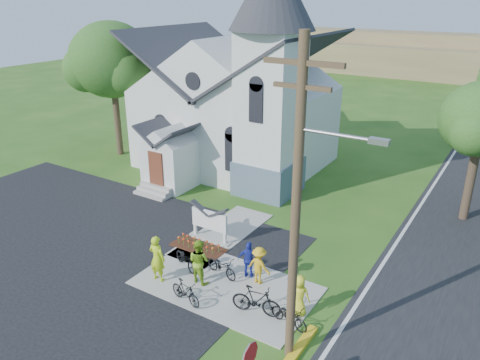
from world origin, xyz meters
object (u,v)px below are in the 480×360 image
Objects in this scene: utility_pole at (298,202)px; cyclist_2 at (249,260)px; cyclist_0 at (157,258)px; bike_4 at (289,316)px; cyclist_1 at (199,261)px; cyclist_3 at (259,265)px; church_sign at (210,220)px; bike_2 at (222,266)px; bike_0 at (185,259)px; bike_3 at (256,301)px; cyclist_4 at (299,295)px; bike_1 at (185,292)px.

cyclist_2 is at bearing 138.42° from utility_pole.
cyclist_0 reaches higher than bike_4.
cyclist_3 is (2.05, 1.19, -0.14)m from cyclist_1.
utility_pole is (6.56, -4.70, 4.38)m from church_sign.
bike_2 is at bearing -45.26° from church_sign.
bike_0 is 0.87× the size of bike_3.
bike_3 is at bearing -79.42° from bike_0.
utility_pole is 6.24× the size of bike_0.
cyclist_1 is at bearing -6.18° from cyclist_4.
bike_2 is 3.95m from bike_4.
utility_pole is 6.34× the size of cyclist_2.
cyclist_2 is (1.11, 2.72, 0.33)m from bike_1.
cyclist_0 is 4.05m from cyclist_3.
cyclist_2 is at bearing -28.01° from church_sign.
cyclist_2 is at bearing -31.00° from cyclist_4.
cyclist_0 is 1.25× the size of cyclist_4.
church_sign is 1.40× the size of cyclist_3.
bike_2 is (-4.39, 2.50, -4.92)m from utility_pole.
church_sign is 1.34× the size of bike_2.
cyclist_1 is 1.18× the size of cyclist_3.
bike_1 is 2.95m from cyclist_2.
cyclist_2 is at bearing 26.39° from bike_3.
bike_3 is at bearing 22.22° from cyclist_4.
bike_3 is at bearing -179.32° from cyclist_0.
cyclist_2 is at bearing -132.94° from cyclist_1.
cyclist_4 is at bearing -67.63° from bike_0.
cyclist_2 is at bearing -10.74° from bike_1.
cyclist_3 reaches higher than bike_0.
cyclist_0 reaches higher than cyclist_4.
church_sign is at bearing 144.40° from utility_pole.
utility_pole reaches higher than bike_3.
cyclist_2 is 2.94m from cyclist_4.
utility_pole is 7.05m from bike_2.
utility_pole is 6.38× the size of cyclist_3.
utility_pole is 6.44m from cyclist_2.
bike_0 is at bearing -109.08° from cyclist_0.
bike_0 is 0.87× the size of cyclist_1.
cyclist_1 is (1.47, 0.80, -0.06)m from cyclist_0.
church_sign is 9.18m from utility_pole.
bike_1 is (0.40, -1.39, -0.46)m from cyclist_1.
bike_2 is 1.06× the size of bike_4.
cyclist_1 is 1.52m from bike_1.
utility_pole is at bearing 141.69° from cyclist_3.
cyclist_3 is at bearing -32.77° from cyclist_4.
bike_2 is at bearing 81.92° from bike_4.
church_sign is at bearing 70.63° from bike_4.
cyclist_4 is at bearing 163.69° from cyclist_3.
utility_pole is 6.11× the size of bike_2.
cyclist_3 is at bearing -26.11° from church_sign.
utility_pole is 6.35× the size of cyclist_4.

